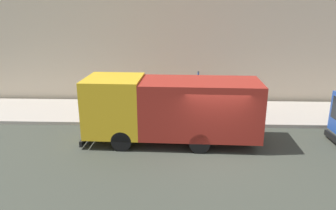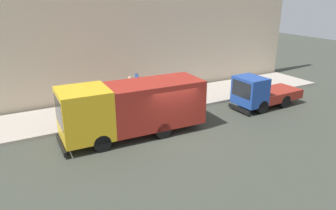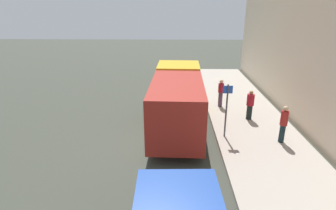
% 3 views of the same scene
% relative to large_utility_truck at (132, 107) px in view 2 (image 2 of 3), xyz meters
% --- Properties ---
extents(ground, '(80.00, 80.00, 0.00)m').
position_rel_large_utility_truck_xyz_m(ground, '(-1.14, -1.84, -1.59)').
color(ground, '#3B3F35').
extents(sidewalk, '(4.15, 30.00, 0.17)m').
position_rel_large_utility_truck_xyz_m(sidewalk, '(3.94, -1.84, -1.50)').
color(sidewalk, '#ACA295').
rests_on(sidewalk, ground).
extents(building_facade, '(0.50, 30.00, 9.88)m').
position_rel_large_utility_truck_xyz_m(building_facade, '(6.51, -1.84, 3.35)').
color(building_facade, beige).
rests_on(building_facade, ground).
extents(large_utility_truck, '(2.60, 7.56, 2.86)m').
position_rel_large_utility_truck_xyz_m(large_utility_truck, '(0.00, 0.00, 0.00)').
color(large_utility_truck, gold).
rests_on(large_utility_truck, ground).
extents(small_flatbed_truck, '(2.08, 4.91, 2.18)m').
position_rel_large_utility_truck_xyz_m(small_flatbed_truck, '(-0.04, -8.92, -0.59)').
color(small_flatbed_truck, '#2046A1').
rests_on(small_flatbed_truck, ground).
extents(pedestrian_walking, '(0.39, 0.39, 1.69)m').
position_rel_large_utility_truck_xyz_m(pedestrian_walking, '(2.68, 2.82, -0.52)').
color(pedestrian_walking, '#513853').
rests_on(pedestrian_walking, sidewalk).
extents(pedestrian_standing, '(0.55, 0.55, 1.62)m').
position_rel_large_utility_truck_xyz_m(pedestrian_standing, '(3.94, 0.84, -0.58)').
color(pedestrian_standing, black).
rests_on(pedestrian_standing, sidewalk).
extents(pedestrian_third, '(0.41, 0.41, 1.75)m').
position_rel_large_utility_truck_xyz_m(pedestrian_third, '(4.74, -1.80, -0.49)').
color(pedestrian_third, black).
rests_on(pedestrian_third, sidewalk).
extents(street_sign_post, '(0.44, 0.08, 2.57)m').
position_rel_large_utility_truck_xyz_m(street_sign_post, '(2.25, -1.27, 0.09)').
color(street_sign_post, '#4C5156').
rests_on(street_sign_post, sidewalk).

